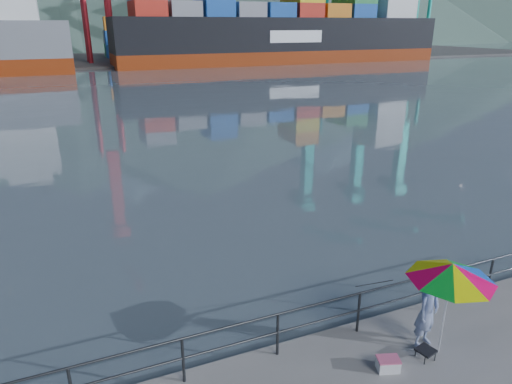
% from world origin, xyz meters
% --- Properties ---
extents(harbor_water, '(500.00, 280.00, 0.00)m').
position_xyz_m(harbor_water, '(0.00, 130.00, 0.00)').
color(harbor_water, '#51616C').
rests_on(harbor_water, ground).
extents(far_dock, '(200.00, 40.00, 0.40)m').
position_xyz_m(far_dock, '(10.00, 93.00, 0.00)').
color(far_dock, '#514F4C').
rests_on(far_dock, ground).
extents(guardrail, '(22.00, 0.06, 1.03)m').
position_xyz_m(guardrail, '(0.00, 1.70, 0.52)').
color(guardrail, '#2D3033').
rests_on(guardrail, ground).
extents(container_stacks, '(58.00, 8.40, 7.80)m').
position_xyz_m(container_stacks, '(34.38, 94.18, 3.19)').
color(container_stacks, '#194CA5').
rests_on(container_stacks, ground).
extents(fisherman, '(0.69, 0.55, 1.66)m').
position_xyz_m(fisherman, '(4.06, 0.77, 0.83)').
color(fisherman, navy).
rests_on(fisherman, ground).
extents(beach_umbrella, '(1.90, 1.90, 2.12)m').
position_xyz_m(beach_umbrella, '(4.19, 0.44, 1.94)').
color(beach_umbrella, white).
rests_on(beach_umbrella, ground).
extents(folding_stool, '(0.41, 0.41, 0.23)m').
position_xyz_m(folding_stool, '(3.78, 0.39, 0.12)').
color(folding_stool, black).
rests_on(folding_stool, ground).
extents(cooler_bag, '(0.50, 0.41, 0.25)m').
position_xyz_m(cooler_bag, '(2.85, 0.42, 0.12)').
color(cooler_bag, silver).
rests_on(cooler_bag, ground).
extents(fishing_rod, '(0.42, 1.78, 1.28)m').
position_xyz_m(fishing_rod, '(3.59, 2.04, 0.00)').
color(fishing_rod, black).
rests_on(fishing_rod, ground).
extents(container_ship, '(60.95, 10.16, 18.10)m').
position_xyz_m(container_ship, '(37.98, 73.89, 5.82)').
color(container_ship, maroon).
rests_on(container_ship, ground).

